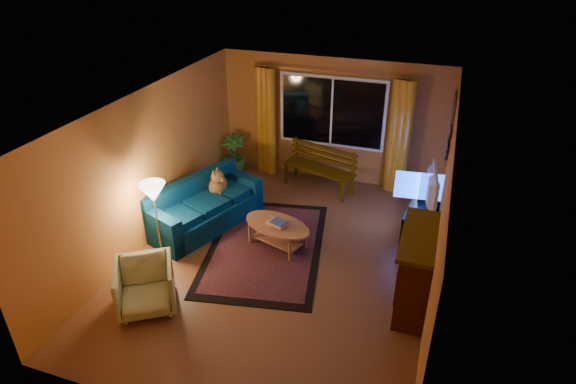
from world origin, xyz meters
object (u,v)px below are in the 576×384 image
(armchair, at_px, (145,284))
(floor_lamp, at_px, (157,222))
(coffee_table, at_px, (277,235))
(tv_console, at_px, (422,217))
(sofa, at_px, (204,205))
(bench, at_px, (318,179))

(armchair, distance_m, floor_lamp, 1.21)
(armchair, distance_m, coffee_table, 2.27)
(floor_lamp, xyz_separation_m, tv_console, (3.85, 2.05, -0.36))
(armchair, xyz_separation_m, floor_lamp, (-0.46, 1.09, 0.25))
(tv_console, bearing_deg, sofa, -157.58)
(tv_console, bearing_deg, bench, 162.87)
(bench, distance_m, sofa, 2.46)
(sofa, distance_m, tv_console, 3.73)
(floor_lamp, bearing_deg, bench, 59.31)
(sofa, height_order, armchair, sofa)
(bench, relative_size, tv_console, 1.11)
(bench, height_order, sofa, sofa)
(bench, relative_size, coffee_table, 1.25)
(sofa, height_order, tv_console, sofa)
(armchair, relative_size, floor_lamp, 0.61)
(bench, relative_size, armchair, 1.92)
(bench, relative_size, floor_lamp, 1.17)
(tv_console, bearing_deg, floor_lamp, -145.60)
(sofa, xyz_separation_m, tv_console, (3.59, 1.03, -0.13))
(coffee_table, bearing_deg, floor_lamp, -153.49)
(bench, distance_m, armchair, 4.26)
(bench, height_order, floor_lamp, floor_lamp)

